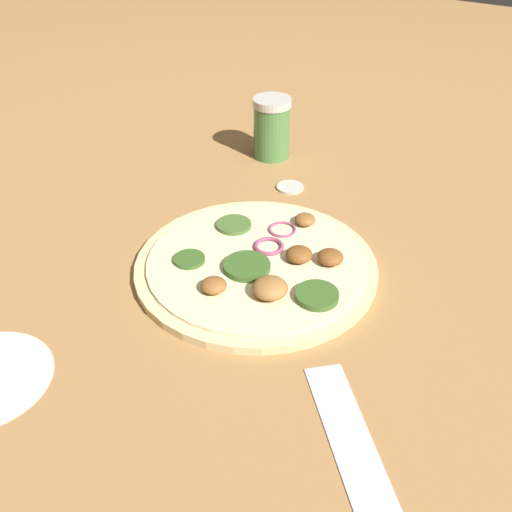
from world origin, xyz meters
TOP-DOWN VIEW (x-y plane):
  - ground_plane at (0.00, 0.00)m, footprint 3.00×3.00m
  - pizza at (-0.00, 0.00)m, footprint 0.29×0.29m
  - spice_jar at (0.14, -0.28)m, footprint 0.06×0.06m
  - loose_cap at (0.06, -0.20)m, footprint 0.04×0.04m

SIDE VIEW (x-z plane):
  - ground_plane at x=0.00m, z-range 0.00..0.00m
  - loose_cap at x=0.06m, z-range 0.00..0.01m
  - pizza at x=0.00m, z-range -0.01..0.03m
  - spice_jar at x=0.14m, z-range 0.00..0.10m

